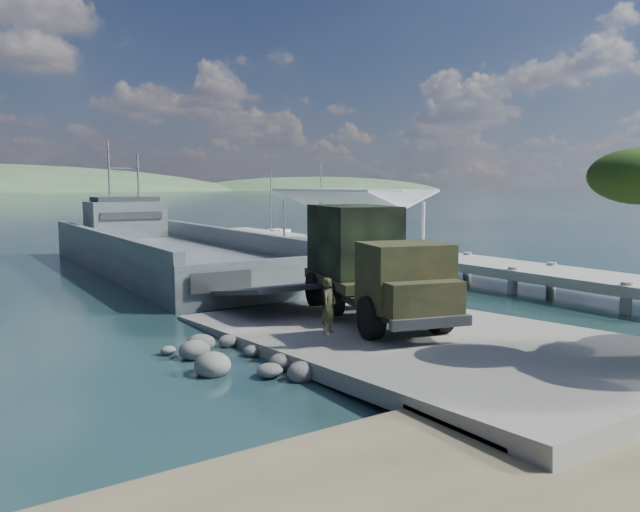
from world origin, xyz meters
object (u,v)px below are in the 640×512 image
Objects in this scene: landing_craft at (165,259)px; sailboat_far at (272,238)px; military_truck at (369,263)px; sailboat_near at (322,244)px; pier at (360,240)px; soldier at (329,318)px.

landing_craft is 4.48× the size of sailboat_far.
military_truck is at bearing -86.45° from landing_craft.
landing_craft is 21.75m from sailboat_far.
sailboat_near is at bearing 74.80° from military_truck.
sailboat_far is at bearing 81.53° from military_truck.
landing_craft is 17.47m from sailboat_near.
pier reaches higher than military_truck.
landing_craft is at bearing 107.50° from military_truck.
sailboat_far reaches higher than soldier.
landing_craft reaches higher than sailboat_near.
military_truck is (-12.64, -16.78, 1.00)m from pier.
sailboat_far reaches higher than military_truck.
sailboat_near reaches higher than sailboat_far.
military_truck is 1.31× the size of sailboat_far.
landing_craft reaches higher than pier.
military_truck is 38.13m from sailboat_far.
military_truck is at bearing -126.99° from pier.
sailboat_near is 1.06× the size of sailboat_far.
sailboat_near is at bearing 28.03° from soldier.
pier is 10.07m from sailboat_near.
military_truck is at bearing 7.97° from soldier.
sailboat_far is (-0.13, 8.42, -0.02)m from sailboat_near.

